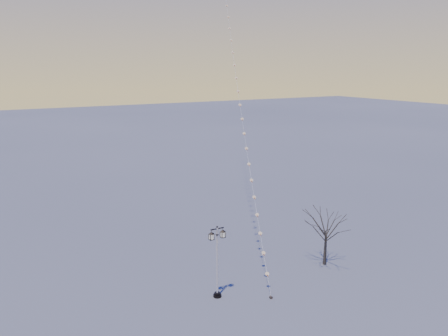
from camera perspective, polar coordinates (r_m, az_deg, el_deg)
ground at (r=29.70m, az=6.24°, el=-16.64°), size 300.00×300.00×0.00m
street_lamp at (r=28.78m, az=-0.88°, el=-11.54°), size 1.24×0.54×4.87m
bare_tree at (r=34.04m, az=13.06°, el=-7.39°), size 2.60×2.60×4.32m
kite_train at (r=42.88m, az=1.59°, el=13.72°), size 14.12×31.81×30.69m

